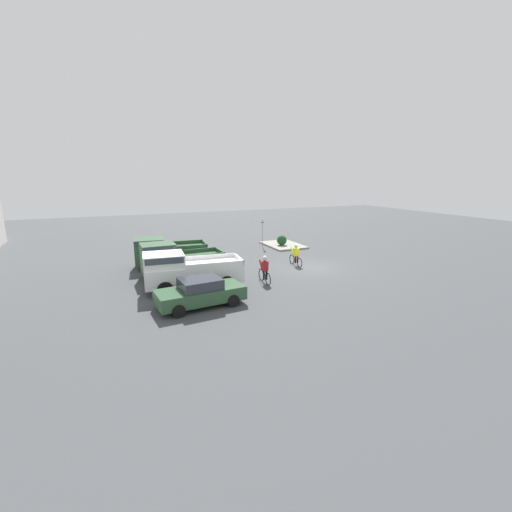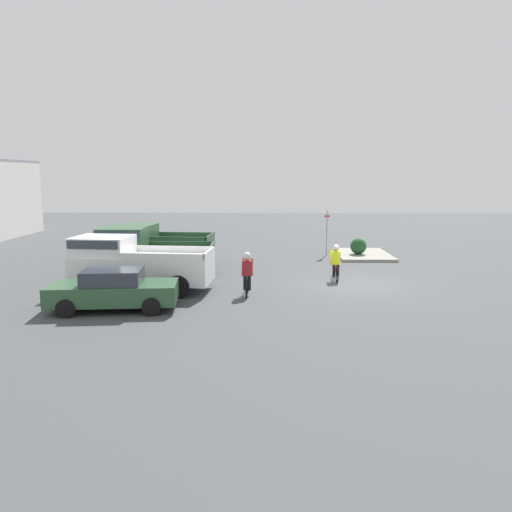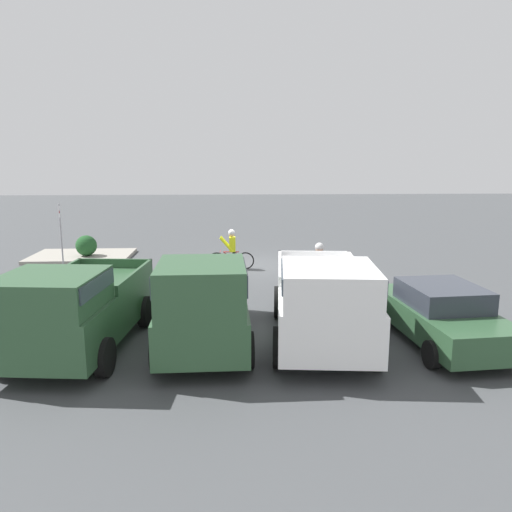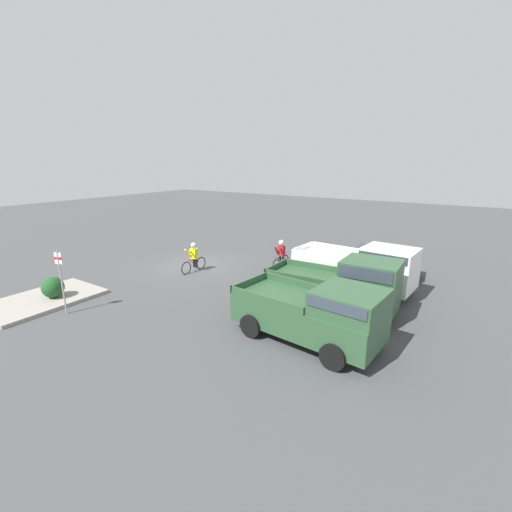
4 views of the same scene
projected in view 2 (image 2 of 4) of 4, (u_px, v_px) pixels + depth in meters
The scene contains 10 objects.
ground_plane at pixel (353, 284), 21.19m from camera, with size 80.00×80.00×0.00m, color #424447.
sedan_0 at pixel (114, 289), 17.08m from camera, with size 2.25×4.43×1.43m.
pickup_truck_0 at pixel (133, 263), 19.81m from camera, with size 2.67×5.59×2.18m.
pickup_truck_1 at pixel (146, 252), 22.53m from camera, with size 2.22×5.11×2.25m.
pickup_truck_2 at pixel (157, 244), 25.34m from camera, with size 2.65×5.08×2.10m.
cyclist_0 at pixel (336, 262), 21.88m from camera, with size 1.83×0.46×1.61m.
cyclist_1 at pixel (247, 273), 19.12m from camera, with size 1.76×0.46×1.70m.
fire_lane_sign at pixel (327, 229), 28.42m from camera, with size 0.14×0.29×2.59m.
curb_island at pixel (362, 255), 28.50m from camera, with size 4.28×2.96×0.15m, color gray.
shrub at pixel (358, 246), 28.12m from camera, with size 0.90×0.90×0.90m.
Camera 2 is at (-20.76, 3.95, 4.60)m, focal length 35.00 mm.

